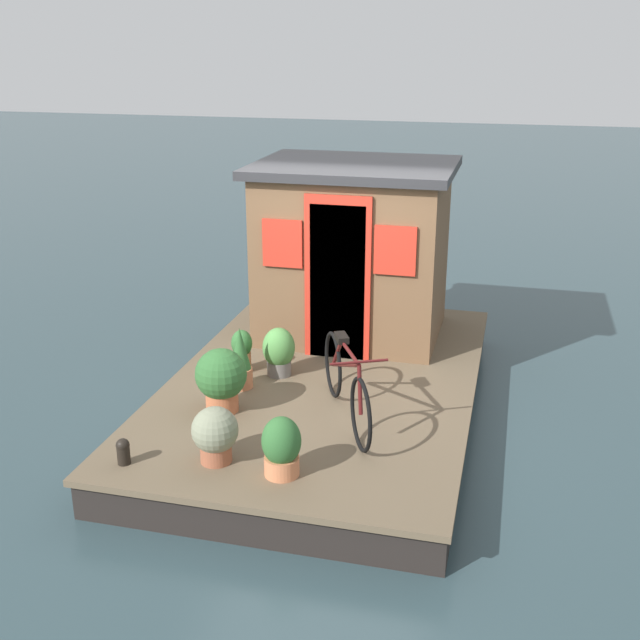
{
  "coord_description": "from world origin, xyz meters",
  "views": [
    {
      "loc": [
        -7.26,
        -1.79,
        3.72
      ],
      "look_at": [
        -0.2,
        0.0,
        1.09
      ],
      "focal_mm": 44.14,
      "sensor_mm": 36.0,
      "label": 1
    }
  ],
  "objects_px": {
    "potted_plant_sage": "(240,359)",
    "mooring_bollard": "(123,450)",
    "potted_plant_mint": "(215,433)",
    "potted_plant_lavender": "(281,447)",
    "potted_plant_fern": "(279,351)",
    "bicycle": "(346,384)",
    "houseboat_cabin": "(353,250)",
    "potted_plant_succulent": "(221,378)",
    "potted_plant_basil": "(242,350)"
  },
  "relations": [
    {
      "from": "potted_plant_succulent",
      "to": "mooring_bollard",
      "type": "relative_size",
      "value": 2.71
    },
    {
      "from": "potted_plant_sage",
      "to": "mooring_bollard",
      "type": "distance_m",
      "value": 1.73
    },
    {
      "from": "bicycle",
      "to": "mooring_bollard",
      "type": "distance_m",
      "value": 2.04
    },
    {
      "from": "houseboat_cabin",
      "to": "mooring_bollard",
      "type": "bearing_deg",
      "value": 161.17
    },
    {
      "from": "houseboat_cabin",
      "to": "potted_plant_lavender",
      "type": "distance_m",
      "value": 3.42
    },
    {
      "from": "potted_plant_succulent",
      "to": "potted_plant_mint",
      "type": "relative_size",
      "value": 1.27
    },
    {
      "from": "potted_plant_succulent",
      "to": "potted_plant_sage",
      "type": "height_order",
      "value": "potted_plant_sage"
    },
    {
      "from": "bicycle",
      "to": "potted_plant_succulent",
      "type": "distance_m",
      "value": 1.18
    },
    {
      "from": "potted_plant_sage",
      "to": "potted_plant_mint",
      "type": "distance_m",
      "value": 1.47
    },
    {
      "from": "houseboat_cabin",
      "to": "potted_plant_basil",
      "type": "height_order",
      "value": "houseboat_cabin"
    },
    {
      "from": "mooring_bollard",
      "to": "potted_plant_basil",
      "type": "bearing_deg",
      "value": -8.49
    },
    {
      "from": "potted_plant_lavender",
      "to": "potted_plant_sage",
      "type": "distance_m",
      "value": 1.75
    },
    {
      "from": "potted_plant_succulent",
      "to": "mooring_bollard",
      "type": "xyz_separation_m",
      "value": [
        -1.13,
        0.44,
        -0.21
      ]
    },
    {
      "from": "potted_plant_fern",
      "to": "potted_plant_sage",
      "type": "bearing_deg",
      "value": 144.67
    },
    {
      "from": "houseboat_cabin",
      "to": "bicycle",
      "type": "distance_m",
      "value": 2.39
    },
    {
      "from": "potted_plant_succulent",
      "to": "potted_plant_sage",
      "type": "xyz_separation_m",
      "value": [
        0.54,
        0.0,
        -0.03
      ]
    },
    {
      "from": "potted_plant_lavender",
      "to": "potted_plant_fern",
      "type": "height_order",
      "value": "potted_plant_fern"
    },
    {
      "from": "houseboat_cabin",
      "to": "potted_plant_sage",
      "type": "height_order",
      "value": "houseboat_cabin"
    },
    {
      "from": "bicycle",
      "to": "potted_plant_basil",
      "type": "xyz_separation_m",
      "value": [
        0.83,
        1.3,
        -0.12
      ]
    },
    {
      "from": "potted_plant_lavender",
      "to": "potted_plant_basil",
      "type": "height_order",
      "value": "potted_plant_lavender"
    },
    {
      "from": "potted_plant_sage",
      "to": "potted_plant_mint",
      "type": "bearing_deg",
      "value": -168.42
    },
    {
      "from": "houseboat_cabin",
      "to": "potted_plant_lavender",
      "type": "xyz_separation_m",
      "value": [
        -3.33,
        -0.13,
        -0.76
      ]
    },
    {
      "from": "potted_plant_fern",
      "to": "potted_plant_sage",
      "type": "height_order",
      "value": "potted_plant_sage"
    },
    {
      "from": "bicycle",
      "to": "potted_plant_succulent",
      "type": "height_order",
      "value": "bicycle"
    },
    {
      "from": "potted_plant_sage",
      "to": "mooring_bollard",
      "type": "xyz_separation_m",
      "value": [
        -1.67,
        0.43,
        -0.18
      ]
    },
    {
      "from": "bicycle",
      "to": "potted_plant_succulent",
      "type": "bearing_deg",
      "value": 94.66
    },
    {
      "from": "potted_plant_lavender",
      "to": "potted_plant_fern",
      "type": "bearing_deg",
      "value": 17.68
    },
    {
      "from": "houseboat_cabin",
      "to": "potted_plant_fern",
      "type": "relative_size",
      "value": 4.32
    },
    {
      "from": "houseboat_cabin",
      "to": "bicycle",
      "type": "bearing_deg",
      "value": -169.49
    },
    {
      "from": "bicycle",
      "to": "potted_plant_basil",
      "type": "height_order",
      "value": "bicycle"
    },
    {
      "from": "houseboat_cabin",
      "to": "potted_plant_basil",
      "type": "bearing_deg",
      "value": 148.3
    },
    {
      "from": "potted_plant_fern",
      "to": "potted_plant_mint",
      "type": "distance_m",
      "value": 1.84
    },
    {
      "from": "potted_plant_basil",
      "to": "potted_plant_mint",
      "type": "xyz_separation_m",
      "value": [
        -1.83,
        -0.42,
        0.02
      ]
    },
    {
      "from": "potted_plant_fern",
      "to": "potted_plant_sage",
      "type": "xyz_separation_m",
      "value": [
        -0.39,
        0.28,
        0.04
      ]
    },
    {
      "from": "houseboat_cabin",
      "to": "potted_plant_fern",
      "type": "xyz_separation_m",
      "value": [
        -1.42,
        0.48,
        -0.75
      ]
    },
    {
      "from": "potted_plant_basil",
      "to": "potted_plant_fern",
      "type": "height_order",
      "value": "potted_plant_fern"
    },
    {
      "from": "potted_plant_succulent",
      "to": "mooring_bollard",
      "type": "height_order",
      "value": "potted_plant_succulent"
    },
    {
      "from": "potted_plant_succulent",
      "to": "potted_plant_sage",
      "type": "bearing_deg",
      "value": 0.46
    },
    {
      "from": "potted_plant_mint",
      "to": "potted_plant_sage",
      "type": "bearing_deg",
      "value": 11.58
    },
    {
      "from": "potted_plant_mint",
      "to": "bicycle",
      "type": "bearing_deg",
      "value": -41.41
    },
    {
      "from": "potted_plant_basil",
      "to": "bicycle",
      "type": "bearing_deg",
      "value": -122.65
    },
    {
      "from": "potted_plant_lavender",
      "to": "potted_plant_fern",
      "type": "distance_m",
      "value": 2.0
    },
    {
      "from": "bicycle",
      "to": "houseboat_cabin",
      "type": "bearing_deg",
      "value": 10.51
    },
    {
      "from": "potted_plant_succulent",
      "to": "houseboat_cabin",
      "type": "bearing_deg",
      "value": -17.72
    },
    {
      "from": "mooring_bollard",
      "to": "potted_plant_fern",
      "type": "bearing_deg",
      "value": -19.02
    },
    {
      "from": "potted_plant_fern",
      "to": "houseboat_cabin",
      "type": "bearing_deg",
      "value": -18.56
    },
    {
      "from": "potted_plant_basil",
      "to": "potted_plant_sage",
      "type": "distance_m",
      "value": 0.41
    },
    {
      "from": "potted_plant_lavender",
      "to": "bicycle",
      "type": "bearing_deg",
      "value": -15.24
    },
    {
      "from": "potted_plant_fern",
      "to": "mooring_bollard",
      "type": "relative_size",
      "value": 2.27
    },
    {
      "from": "potted_plant_fern",
      "to": "potted_plant_succulent",
      "type": "bearing_deg",
      "value": 163.58
    }
  ]
}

